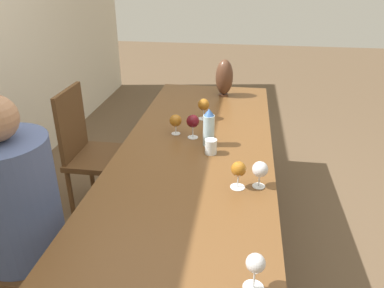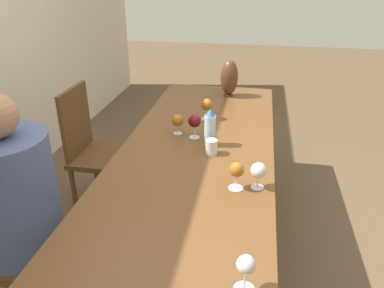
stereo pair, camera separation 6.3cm
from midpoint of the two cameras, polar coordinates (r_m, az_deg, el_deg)
The scene contains 14 objects.
ground_plane at distance 2.62m, azimuth 1.33°, elevation -15.46°, with size 14.00×14.00×0.00m, color brown.
dining_table at distance 2.23m, azimuth 1.51°, elevation -2.30°, with size 2.47×0.89×0.75m.
water_bottle at distance 2.19m, azimuth 3.58°, elevation 2.44°, with size 0.07×0.07×0.23m.
water_tumbler at distance 2.12m, azimuth 3.83°, elevation -0.45°, with size 0.07×0.07×0.09m.
vase at distance 3.05m, azimuth 6.30°, elevation 10.01°, with size 0.14×0.14×0.30m.
wine_glass_0 at distance 1.28m, azimuth 9.72°, elevation -17.89°, with size 0.07×0.07×0.14m.
wine_glass_1 at distance 2.58m, azimuth 2.97°, elevation 5.95°, with size 0.08×0.08×0.15m.
wine_glass_2 at distance 2.29m, azimuth 1.18°, elevation 3.43°, with size 0.08×0.08×0.15m.
wine_glass_3 at distance 1.78m, azimuth 7.84°, elevation -4.03°, with size 0.07×0.07×0.14m.
wine_glass_4 at distance 2.35m, azimuth -1.43°, elevation 3.58°, with size 0.08×0.08×0.13m.
wine_glass_5 at distance 1.81m, azimuth 11.09°, elevation -4.05°, with size 0.08×0.08×0.13m.
chair_near at distance 2.10m, azimuth -25.10°, elevation -12.80°, with size 0.44×0.44×0.95m.
chair_far at distance 2.84m, azimuth -13.93°, elevation -0.49°, with size 0.44×0.44×0.95m.
person_near at distance 1.96m, azimuth -23.79°, elevation -9.63°, with size 0.40×0.40×1.26m.
Camera 2 is at (-1.93, -0.33, 1.73)m, focal length 35.00 mm.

